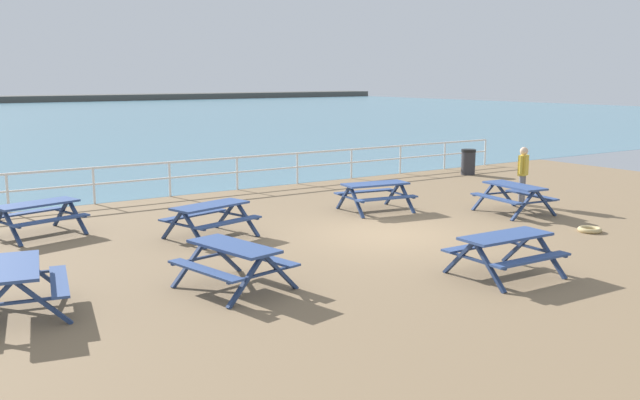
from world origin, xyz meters
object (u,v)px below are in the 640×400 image
(picnic_table_near_left, at_px, (514,192))
(picnic_table_far_left, at_px, (505,245))
(picnic_table_far_right, at_px, (16,277))
(visitor, at_px, (523,172))
(picnic_table_corner, at_px, (210,213))
(litter_bin, at_px, (468,162))
(picnic_table_near_right, at_px, (375,190))
(picnic_table_seaward, at_px, (234,256))
(picnic_table_mid_centre, at_px, (37,211))

(picnic_table_near_left, relative_size, picnic_table_far_left, 1.07)
(picnic_table_far_right, bearing_deg, visitor, -70.79)
(picnic_table_far_left, xyz_separation_m, visitor, (5.99, 4.66, 0.36))
(picnic_table_corner, bearing_deg, litter_bin, 3.25)
(visitor, bearing_deg, picnic_table_far_right, 73.27)
(picnic_table_far_left, bearing_deg, picnic_table_near_left, 41.10)
(picnic_table_corner, distance_m, visitor, 9.28)
(picnic_table_near_right, height_order, picnic_table_corner, same)
(picnic_table_near_right, height_order, picnic_table_far_right, same)
(picnic_table_seaward, bearing_deg, picnic_table_corner, -30.78)
(picnic_table_far_right, relative_size, visitor, 1.24)
(picnic_table_far_left, bearing_deg, litter_bin, 48.88)
(picnic_table_far_left, xyz_separation_m, picnic_table_seaward, (-4.50, 2.09, 0.00))
(picnic_table_seaward, relative_size, visitor, 1.25)
(picnic_table_seaward, height_order, visitor, visitor)
(picnic_table_seaward, xyz_separation_m, visitor, (10.49, 2.57, 0.36))
(picnic_table_far_right, xyz_separation_m, picnic_table_seaward, (3.38, -0.70, 0.00))
(picnic_table_mid_centre, xyz_separation_m, picnic_table_seaward, (1.94, -6.14, 0.00))
(picnic_table_mid_centre, distance_m, picnic_table_corner, 4.03)
(picnic_table_mid_centre, height_order, picnic_table_corner, same)
(picnic_table_seaward, bearing_deg, picnic_table_far_left, -126.69)
(picnic_table_mid_centre, xyz_separation_m, picnic_table_corner, (3.22, -2.42, 0.00))
(picnic_table_near_right, relative_size, picnic_table_corner, 0.94)
(picnic_table_corner, bearing_deg, picnic_table_seaward, -124.06)
(picnic_table_near_right, bearing_deg, litter_bin, 35.13)
(visitor, bearing_deg, picnic_table_seaward, 79.35)
(picnic_table_mid_centre, bearing_deg, picnic_table_corner, -52.07)
(picnic_table_near_left, height_order, picnic_table_corner, same)
(picnic_table_near_left, xyz_separation_m, picnic_table_mid_centre, (-11.24, 4.30, 0.00))
(picnic_table_near_right, height_order, picnic_table_mid_centre, same)
(picnic_table_mid_centre, relative_size, picnic_table_far_right, 1.03)
(picnic_table_far_left, distance_m, litter_bin, 13.55)
(visitor, bearing_deg, litter_bin, -55.97)
(picnic_table_mid_centre, distance_m, litter_bin, 15.76)
(visitor, xyz_separation_m, litter_bin, (3.24, 5.27, -0.47))
(picnic_table_near_left, xyz_separation_m, picnic_table_corner, (-8.02, 1.88, 0.00))
(picnic_table_near_left, height_order, visitor, visitor)
(picnic_table_near_left, distance_m, picnic_table_near_right, 3.72)
(picnic_table_far_left, height_order, picnic_table_far_right, same)
(picnic_table_near_right, relative_size, picnic_table_far_left, 1.08)
(picnic_table_seaward, height_order, litter_bin, litter_bin)
(picnic_table_near_right, height_order, visitor, visitor)
(picnic_table_near_left, bearing_deg, picnic_table_far_right, 102.62)
(picnic_table_near_left, distance_m, picnic_table_corner, 8.23)
(picnic_table_near_left, xyz_separation_m, picnic_table_seaward, (-9.30, -1.84, 0.00))
(picnic_table_near_right, height_order, picnic_table_far_left, same)
(picnic_table_mid_centre, distance_m, picnic_table_far_right, 5.63)
(picnic_table_mid_centre, bearing_deg, picnic_table_near_left, -36.10)
(picnic_table_near_right, relative_size, picnic_table_far_right, 0.97)
(litter_bin, bearing_deg, picnic_table_near_left, -126.44)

